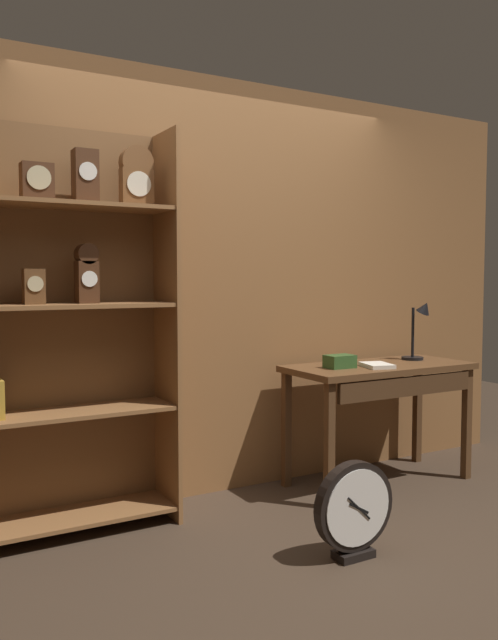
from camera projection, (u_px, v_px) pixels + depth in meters
name	position (u px, v px, depth m)	size (l,w,h in m)	color
ground_plane	(337.00, 563.00, 3.08)	(10.00, 10.00, 0.00)	#3D2D21
back_wood_panel	(219.00, 288.00, 4.06)	(4.80, 0.05, 2.60)	brown
bookshelf	(59.00, 323.00, 3.38)	(1.18, 0.36, 2.17)	brown
workbench	(381.00, 380.00, 4.24)	(1.25, 0.56, 0.79)	brown
desk_lamp	(419.00, 328.00, 4.47)	(0.20, 0.20, 0.42)	black
toolbox_small	(340.00, 361.00, 4.08)	(0.18, 0.12, 0.08)	#2D5123
open_repair_manual	(377.00, 365.00, 4.11)	(0.16, 0.22, 0.03)	silver
round_clock_large	(354.00, 509.00, 3.12)	(0.44, 0.11, 0.48)	black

